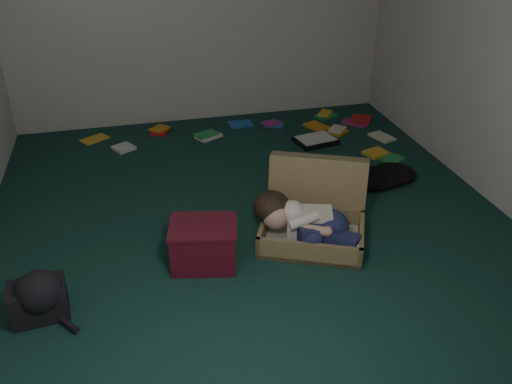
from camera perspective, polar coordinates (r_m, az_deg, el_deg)
name	(u,v)px	position (r m, az deg, el deg)	size (l,w,h in m)	color
floor	(251,222)	(4.23, -0.49, -3.16)	(4.50, 4.50, 0.00)	#13362E
wall_front	(418,248)	(1.77, 16.70, -5.68)	(4.50, 4.50, 0.00)	silver
suitcase	(314,214)	(4.05, 6.15, -2.32)	(0.97, 0.96, 0.54)	olive
person	(305,222)	(3.87, 5.18, -3.12)	(0.70, 0.61, 0.34)	white
maroon_bin	(204,244)	(3.72, -5.50, -5.51)	(0.52, 0.44, 0.31)	#51101F
backpack	(38,300)	(3.56, -21.94, -10.46)	(0.41, 0.33, 0.25)	black
clothing_pile	(387,177)	(4.88, 13.65, 1.59)	(0.44, 0.36, 0.14)	black
paper_tray	(316,140)	(5.58, 6.30, 5.43)	(0.45, 0.37, 0.06)	black
book_scatter	(282,133)	(5.76, 2.78, 6.21)	(3.12, 1.48, 0.02)	gold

